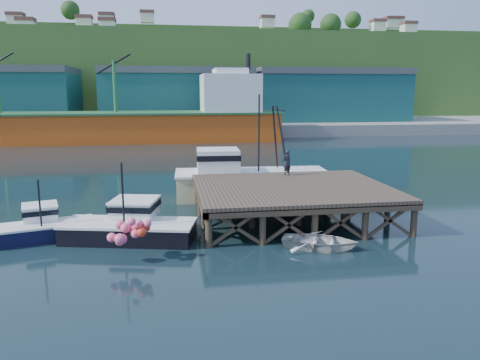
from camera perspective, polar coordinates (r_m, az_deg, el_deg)
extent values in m
plane|color=black|center=(29.10, -4.26, -5.15)|extent=(300.00, 300.00, 0.00)
cube|color=brown|center=(29.55, 6.38, -0.95)|extent=(12.00, 10.00, 0.25)
cube|color=#473828|center=(25.08, 9.27, -3.75)|extent=(12.00, 0.30, 0.35)
cylinder|color=#473828|center=(24.37, -3.84, -6.39)|extent=(0.36, 0.36, 2.60)
cylinder|color=#473828|center=(27.73, 20.42, -4.92)|extent=(0.36, 0.36, 2.60)
cylinder|color=#473828|center=(33.44, -5.27, -1.64)|extent=(0.36, 0.36, 2.60)
cylinder|color=#473828|center=(35.96, 13.17, -0.99)|extent=(0.36, 0.36, 2.60)
cube|color=gray|center=(98.16, -7.63, 6.70)|extent=(160.00, 40.00, 2.00)
cube|color=#185151|center=(92.93, -7.64, 9.87)|extent=(28.00, 16.00, 9.00)
cube|color=#185151|center=(98.31, 10.39, 9.84)|extent=(30.00, 16.00, 9.00)
cube|color=#CA4F13|center=(76.74, -16.29, 6.11)|extent=(55.00, 9.50, 4.40)
cube|color=#26592D|center=(76.60, -16.38, 7.82)|extent=(55.50, 10.00, 0.30)
cube|color=silver|center=(76.57, -1.25, 10.50)|extent=(9.00, 9.00, 6.00)
cube|color=silver|center=(76.62, -1.26, 12.97)|extent=(5.00, 7.00, 1.20)
cylinder|color=black|center=(77.15, 1.01, 14.22)|extent=(0.70, 0.70, 2.50)
cube|color=#2D511E|center=(127.94, -8.07, 12.13)|extent=(220.00, 50.00, 22.00)
cube|color=black|center=(27.81, -22.99, -5.88)|extent=(5.72, 3.31, 0.84)
cube|color=silver|center=(27.69, -23.06, -5.02)|extent=(5.83, 3.38, 0.11)
cube|color=silver|center=(28.53, -23.17, -3.74)|extent=(2.16, 2.16, 0.84)
cube|color=black|center=(28.49, -23.20, -3.38)|extent=(2.28, 2.28, 0.28)
cylinder|color=black|center=(26.86, -23.23, -2.68)|extent=(0.10, 0.10, 2.60)
cube|color=black|center=(26.14, -13.40, -6.20)|extent=(7.37, 4.08, 0.96)
cube|color=silver|center=(26.00, -13.45, -5.14)|extent=(7.52, 4.16, 0.13)
cube|color=silver|center=(27.03, -12.70, -3.47)|extent=(2.78, 2.78, 0.96)
cube|color=black|center=(26.98, -12.71, -3.03)|extent=(2.93, 2.93, 0.32)
cylinder|color=black|center=(24.94, -14.10, -1.83)|extent=(0.10, 0.10, 3.43)
sphere|color=#FF5D85|center=(23.10, -14.62, -6.72)|extent=(0.45, 0.45, 0.45)
sphere|color=#FF5D85|center=(23.16, -12.21, -6.01)|extent=(0.45, 0.45, 0.45)
sphere|color=red|center=(22.62, -13.40, -5.91)|extent=(0.45, 0.45, 0.45)
cube|color=beige|center=(35.67, 1.46, -0.59)|extent=(11.51, 4.44, 1.86)
cube|color=silver|center=(35.49, 1.47, 0.96)|extent=(11.73, 4.65, 0.15)
cube|color=silver|center=(34.98, -2.69, 2.26)|extent=(3.22, 3.03, 1.86)
cube|color=black|center=(34.92, -2.69, 2.93)|extent=(3.33, 3.13, 0.41)
cylinder|color=black|center=(35.22, 2.32, 5.36)|extent=(0.12, 0.12, 6.19)
imported|color=silver|center=(24.58, 9.70, -7.36)|extent=(4.65, 4.07, 0.80)
imported|color=black|center=(33.10, 5.73, 2.15)|extent=(0.77, 0.65, 1.81)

